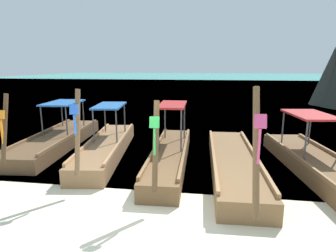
# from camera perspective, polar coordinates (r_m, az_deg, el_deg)

# --- Properties ---
(ground) EXTENTS (120.00, 120.00, 0.00)m
(ground) POSITION_cam_1_polar(r_m,az_deg,el_deg) (6.46, -4.30, -16.85)
(ground) COLOR beige
(sea_water) EXTENTS (120.00, 120.00, 0.00)m
(sea_water) POSITION_cam_1_polar(r_m,az_deg,el_deg) (66.67, 7.65, 9.19)
(sea_water) COLOR #2DB29E
(sea_water) RESTS_ON ground
(longtail_boat_orange_ribbon) EXTENTS (1.90, 6.41, 2.37)m
(longtail_boat_orange_ribbon) POSITION_cam_1_polar(r_m,az_deg,el_deg) (11.92, -21.27, -2.50)
(longtail_boat_orange_ribbon) COLOR brown
(longtail_boat_orange_ribbon) RESTS_ON ground
(longtail_boat_blue_ribbon) EXTENTS (1.89, 6.09, 2.57)m
(longtail_boat_blue_ribbon) POSITION_cam_1_polar(r_m,az_deg,el_deg) (10.30, -12.16, -4.04)
(longtail_boat_blue_ribbon) COLOR olive
(longtail_boat_blue_ribbon) RESTS_ON ground
(longtail_boat_green_ribbon) EXTENTS (1.23, 6.04, 2.40)m
(longtail_boat_green_ribbon) POSITION_cam_1_polar(r_m,az_deg,el_deg) (9.18, 0.42, -5.76)
(longtail_boat_green_ribbon) COLOR brown
(longtail_boat_green_ribbon) RESTS_ON ground
(longtail_boat_pink_ribbon) EXTENTS (1.49, 6.78, 2.76)m
(longtail_boat_pink_ribbon) POSITION_cam_1_polar(r_m,az_deg,el_deg) (8.82, 12.95, -7.18)
(longtail_boat_pink_ribbon) COLOR brown
(longtail_boat_pink_ribbon) RESTS_ON ground
(longtail_boat_turquoise_ribbon) EXTENTS (2.05, 6.42, 2.48)m
(longtail_boat_turquoise_ribbon) POSITION_cam_1_polar(r_m,az_deg,el_deg) (9.48, 27.69, -6.72)
(longtail_boat_turquoise_ribbon) COLOR brown
(longtail_boat_turquoise_ribbon) RESTS_ON ground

